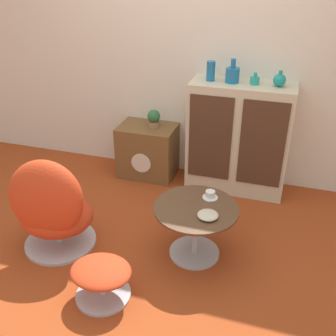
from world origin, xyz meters
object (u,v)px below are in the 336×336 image
object	(u,v)px
egg_chair	(52,209)
potted_plant	(154,118)
vase_inner_left	(232,74)
bowl	(208,215)
sideboard	(238,138)
vase_rightmost	(280,80)
teacup	(210,195)
ottoman	(101,276)
vase_leftmost	(211,71)
coffee_table	(195,223)
vase_inner_right	(255,80)
tv_console	(148,151)

from	to	relation	value
egg_chair	potted_plant	world-z (taller)	egg_chair
vase_inner_left	bowl	size ratio (longest dim) A/B	1.40
sideboard	vase_rightmost	distance (m)	0.65
sideboard	teacup	distance (m)	0.93
sideboard	egg_chair	world-z (taller)	sideboard
vase_rightmost	teacup	size ratio (longest dim) A/B	1.16
vase_rightmost	vase_inner_left	bearing A→B (deg)	180.00
ottoman	vase_leftmost	size ratio (longest dim) A/B	2.39
vase_leftmost	potted_plant	distance (m)	0.74
sideboard	vase_inner_left	world-z (taller)	vase_inner_left
vase_leftmost	vase_inner_left	size ratio (longest dim) A/B	0.83
coffee_table	vase_inner_right	world-z (taller)	vase_inner_right
tv_console	ottoman	xyz separation A→B (m)	(0.28, -1.68, -0.09)
egg_chair	vase_leftmost	bearing A→B (deg)	56.16
egg_chair	bowl	xyz separation A→B (m)	(1.16, 0.15, 0.08)
vase_inner_left	teacup	bearing A→B (deg)	-87.95
sideboard	bowl	xyz separation A→B (m)	(-0.03, -1.18, -0.08)
egg_chair	vase_inner_right	bearing A→B (deg)	46.12
coffee_table	vase_leftmost	distance (m)	1.39
vase_inner_left	ottoman	bearing A→B (deg)	-107.27
egg_chair	potted_plant	size ratio (longest dim) A/B	4.45
vase_rightmost	vase_leftmost	bearing A→B (deg)	180.00
sideboard	coffee_table	bearing A→B (deg)	-97.25
ottoman	vase_leftmost	distance (m)	1.97
sideboard	vase_leftmost	distance (m)	0.68
sideboard	vase_leftmost	bearing A→B (deg)	179.25
vase_inner_right	bowl	size ratio (longest dim) A/B	0.71
vase_leftmost	teacup	size ratio (longest dim) A/B	1.48
ottoman	vase_inner_left	distance (m)	2.00
ottoman	bowl	size ratio (longest dim) A/B	2.78
vase_rightmost	bowl	size ratio (longest dim) A/B	0.92
ottoman	vase_inner_right	size ratio (longest dim) A/B	3.91
egg_chair	potted_plant	bearing A→B (deg)	74.91
ottoman	potted_plant	distance (m)	1.75
coffee_table	vase_leftmost	bearing A→B (deg)	98.19
coffee_table	ottoman	bearing A→B (deg)	-129.09
coffee_table	teacup	size ratio (longest dim) A/B	5.34
vase_rightmost	teacup	xyz separation A→B (m)	(-0.37, -0.93, -0.65)
vase_rightmost	potted_plant	size ratio (longest dim) A/B	0.76
vase_leftmost	bowl	size ratio (longest dim) A/B	1.16
ottoman	teacup	distance (m)	0.98
egg_chair	vase_inner_left	xyz separation A→B (m)	(1.09, 1.33, 0.75)
vase_inner_right	teacup	xyz separation A→B (m)	(-0.16, -0.93, -0.63)
coffee_table	vase_rightmost	size ratio (longest dim) A/B	4.58
sideboard	ottoman	distance (m)	1.83
sideboard	teacup	xyz separation A→B (m)	(-0.07, -0.93, -0.07)
coffee_table	vase_inner_left	bearing A→B (deg)	88.08
coffee_table	vase_leftmost	world-z (taller)	vase_leftmost
bowl	ottoman	bearing A→B (deg)	-139.40
sideboard	vase_inner_right	distance (m)	0.57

